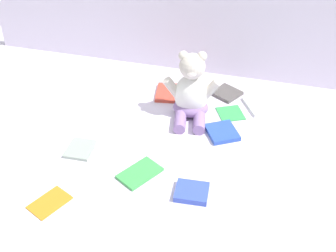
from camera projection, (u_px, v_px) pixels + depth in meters
name	position (u px, v px, depth m)	size (l,w,h in m)	color
ground_plane	(172.00, 131.00, 1.54)	(3.20, 3.20, 0.00)	silver
teddy_bear	(191.00, 93.00, 1.57)	(0.21, 0.20, 0.26)	white
book_case_0	(80.00, 149.00, 1.45)	(0.09, 0.10, 0.01)	#92A294
book_case_1	(227.00, 93.00, 1.73)	(0.10, 0.10, 0.01)	#4D4946
book_case_2	(192.00, 192.00, 1.29)	(0.09, 0.10, 0.02)	#354EBE
book_case_3	(231.00, 113.00, 1.62)	(0.09, 0.10, 0.01)	green
book_case_4	(259.00, 105.00, 1.66)	(0.09, 0.13, 0.01)	silver
book_case_5	(140.00, 173.00, 1.36)	(0.08, 0.13, 0.01)	green
book_case_6	(222.00, 132.00, 1.52)	(0.10, 0.11, 0.02)	#284AAE
book_case_7	(168.00, 93.00, 1.73)	(0.09, 0.13, 0.01)	#C23F2F
book_case_8	(50.00, 202.00, 1.27)	(0.08, 0.12, 0.01)	orange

